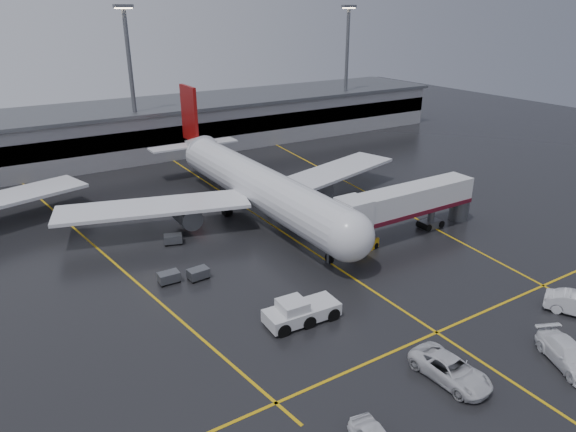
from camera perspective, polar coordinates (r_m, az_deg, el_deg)
ground at (r=60.13m, az=0.60°, el=-2.55°), size 220.00×220.00×0.00m
apron_line_centre at (r=60.13m, az=0.60°, el=-2.54°), size 0.25×90.00×0.02m
apron_line_stop at (r=45.56m, az=16.06°, el=-12.23°), size 60.00×0.25×0.02m
apron_line_left at (r=62.06m, az=-20.43°, el=-3.21°), size 9.99×69.35×0.02m
apron_line_right at (r=77.62m, az=7.84°, el=3.02°), size 7.57×69.64×0.02m
terminal at (r=100.62m, az=-14.49°, el=9.47°), size 122.00×19.00×8.60m
light_mast_mid at (r=91.97m, az=-16.93°, el=14.54°), size 3.00×1.20×25.45m
light_mast_right at (r=112.68m, az=6.49°, el=16.52°), size 3.00×1.20×25.45m
main_airliner at (r=66.40m, az=-3.91°, el=3.72°), size 48.80×45.60×14.10m
jet_bridge at (r=61.34m, az=13.08°, el=1.33°), size 19.90×3.40×6.05m
pushback_tractor at (r=44.73m, az=1.32°, el=-10.54°), size 6.64×3.08×2.33m
belt_loader at (r=57.92m, az=8.50°, el=-3.22°), size 3.75×2.45×2.20m
service_van_a at (r=40.44m, az=17.47°, el=-15.84°), size 3.17×6.30×1.71m
service_van_b at (r=45.21m, az=28.54°, el=-13.29°), size 4.70×6.47×1.74m
baggage_cart_a at (r=52.09m, az=-9.85°, el=-6.24°), size 2.08×1.43×1.12m
baggage_cart_b at (r=51.98m, az=-13.00°, el=-6.56°), size 2.03×1.34×1.12m
baggage_cart_c at (r=60.11m, az=-12.56°, el=-2.47°), size 2.31×1.86×1.12m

